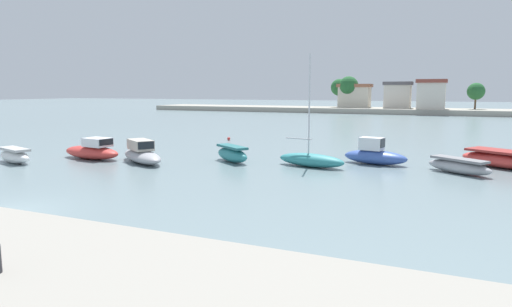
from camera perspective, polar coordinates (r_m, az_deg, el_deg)
The scene contains 11 objects.
ground_plane at distance 20.63m, azimuth -29.39°, elevation -6.61°, with size 400.00×400.00×0.00m, color slate.
moored_boat_0 at distance 34.23m, azimuth -28.38°, elevation -0.25°, with size 3.94×2.26×1.02m.
moored_boat_1 at distance 33.93m, azimuth -20.11°, elevation 0.32°, with size 5.25×2.46×1.53m.
moored_boat_2 at distance 31.31m, azimuth -14.33°, elevation -0.07°, with size 5.57×4.49×1.53m.
moored_boat_3 at distance 30.57m, azimuth -3.06°, elevation -0.08°, with size 3.66×3.05×1.12m.
moored_boat_4 at distance 28.81m, azimuth 7.00°, elevation -0.76°, with size 4.79×2.28×7.10m.
moored_boat_5 at distance 30.60m, azimuth 14.87°, elevation -0.19°, with size 4.43×2.26×1.76m.
moored_boat_6 at distance 28.90m, azimuth 24.40°, elevation -1.47°, with size 4.01×3.31×0.91m.
moored_boat_7 at distance 32.29m, azimuth 29.10°, elevation -0.68°, with size 5.84×4.78×1.09m.
mooring_buoy_1 at distance 43.89m, azimuth -3.49°, elevation 1.90°, with size 0.32×0.32×0.32m, color red.
distant_shoreline at distance 99.95m, azimuth 15.23°, elevation 6.01°, with size 104.06×11.68×7.90m.
Camera 1 is at (16.21, -11.81, 4.86)m, focal length 31.42 mm.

